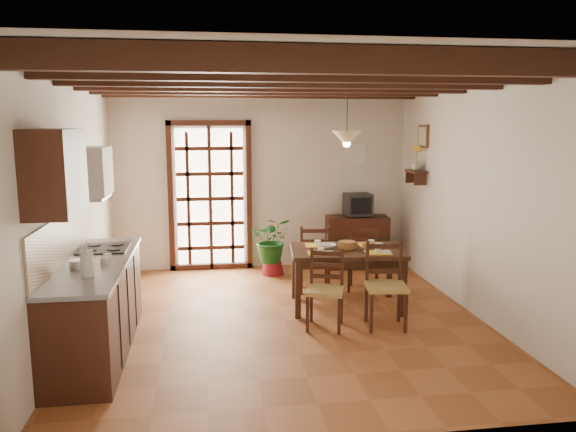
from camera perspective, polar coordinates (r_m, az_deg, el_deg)
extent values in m
plane|color=brown|center=(6.56, -0.37, -10.55)|extent=(5.00, 5.00, 0.00)
cube|color=silver|center=(8.69, -2.66, 3.89)|extent=(4.50, 0.02, 2.80)
cube|color=silver|center=(3.80, 4.83, -3.52)|extent=(4.50, 0.02, 2.80)
cube|color=silver|center=(6.32, -21.02, 1.13)|extent=(0.02, 5.00, 2.80)
cube|color=silver|center=(6.90, 18.48, 1.93)|extent=(0.02, 5.00, 2.80)
cube|color=white|center=(6.19, -0.39, 14.59)|extent=(4.50, 5.00, 0.02)
cube|color=black|center=(4.12, 3.78, 15.57)|extent=(4.50, 0.14, 0.20)
cube|color=black|center=(4.94, 1.68, 14.58)|extent=(4.50, 0.14, 0.20)
cube|color=black|center=(5.76, 0.20, 13.86)|extent=(4.50, 0.14, 0.20)
cube|color=black|center=(6.59, -0.91, 13.32)|extent=(4.50, 0.14, 0.20)
cube|color=black|center=(7.43, -1.77, 12.90)|extent=(4.50, 0.14, 0.20)
cube|color=black|center=(8.26, -2.45, 12.56)|extent=(4.50, 0.14, 0.20)
cube|color=white|center=(8.67, -7.90, 1.81)|extent=(1.01, 0.02, 2.11)
cube|color=#361911|center=(8.54, -8.08, 9.36)|extent=(1.26, 0.10, 0.08)
cube|color=#361911|center=(8.64, -11.82, 1.66)|extent=(0.08, 0.10, 2.28)
cube|color=#361911|center=(8.65, -3.99, 1.85)|extent=(0.08, 0.10, 2.28)
cube|color=#361911|center=(8.60, -7.90, 1.74)|extent=(1.01, 0.03, 2.02)
cube|color=#361911|center=(5.90, -18.86, -8.91)|extent=(0.60, 2.20, 0.88)
cube|color=slate|center=(5.78, -19.10, -4.57)|extent=(0.64, 2.25, 0.04)
cube|color=tan|center=(5.79, -22.00, -2.38)|extent=(0.02, 2.20, 0.50)
cube|color=#361911|center=(4.98, -22.60, 4.13)|extent=(0.35, 0.80, 0.70)
cube|color=white|center=(6.19, -19.51, 4.31)|extent=(0.38, 0.60, 0.50)
cube|color=silver|center=(6.22, -19.37, 1.84)|extent=(0.32, 0.55, 0.04)
cube|color=black|center=(6.30, -18.20, -3.14)|extent=(0.50, 0.55, 0.02)
cylinder|color=white|center=(5.21, -19.75, -4.64)|extent=(0.11, 0.11, 0.24)
cylinder|color=silver|center=(5.55, -20.62, -4.70)|extent=(0.14, 0.14, 0.10)
cube|color=#361E11|center=(6.86, 6.00, -3.54)|extent=(1.43, 1.00, 0.05)
cube|color=#361E11|center=(6.88, 5.99, -4.13)|extent=(1.29, 0.90, 0.10)
cube|color=#361E11|center=(7.42, 10.27, -5.55)|extent=(0.07, 0.07, 0.68)
cube|color=#361E11|center=(7.26, 0.67, -5.75)|extent=(0.07, 0.07, 0.68)
cube|color=#361E11|center=(6.72, 11.66, -7.21)|extent=(0.07, 0.07, 0.68)
cube|color=#361E11|center=(6.54, 1.02, -7.48)|extent=(0.07, 0.07, 0.68)
cube|color=#B08F4B|center=(6.22, 3.79, -7.56)|extent=(0.50, 0.49, 0.05)
cube|color=#361911|center=(6.32, 3.97, -5.23)|extent=(0.39, 0.16, 0.44)
cube|color=#361911|center=(6.29, 3.77, -9.43)|extent=(0.47, 0.46, 0.43)
cube|color=#B08F4B|center=(6.32, 9.93, -7.07)|extent=(0.48, 0.47, 0.05)
cube|color=#361911|center=(6.42, 9.70, -4.58)|extent=(0.44, 0.09, 0.48)
cube|color=#361911|center=(6.39, 9.87, -9.07)|extent=(0.46, 0.44, 0.47)
cube|color=#B08F4B|center=(7.56, 2.66, -4.26)|extent=(0.46, 0.45, 0.05)
cube|color=#361911|center=(7.35, 2.78, -2.83)|extent=(0.42, 0.08, 0.46)
cube|color=#361911|center=(7.62, 2.65, -5.91)|extent=(0.44, 0.42, 0.45)
cube|color=#B08F4B|center=(7.65, 7.71, -4.18)|extent=(0.53, 0.52, 0.05)
cube|color=#361911|center=(7.43, 7.68, -2.77)|extent=(0.41, 0.17, 0.46)
cube|color=#361911|center=(7.71, 7.68, -5.81)|extent=(0.50, 0.49, 0.45)
cube|color=yellow|center=(6.59, 3.60, -4.07)|extent=(0.31, 0.23, 0.01)
cube|color=yellow|center=(6.76, 9.22, -3.83)|extent=(0.31, 0.23, 0.01)
cube|color=yellow|center=(6.99, 2.89, -3.26)|extent=(0.31, 0.23, 0.01)
cube|color=yellow|center=(7.15, 8.20, -3.05)|extent=(0.31, 0.23, 0.01)
cylinder|color=olive|center=(6.85, 6.01, -3.16)|extent=(0.21, 0.21, 0.09)
imported|color=white|center=(6.87, 3.96, -3.06)|extent=(0.24, 0.24, 0.05)
cube|color=#361911|center=(8.84, 7.01, -2.62)|extent=(0.98, 0.51, 0.81)
cube|color=black|center=(8.73, 7.09, 1.19)|extent=(0.41, 0.37, 0.34)
cube|color=black|center=(8.56, 7.40, 1.02)|extent=(0.32, 0.03, 0.25)
cube|color=white|center=(8.91, 7.04, 6.23)|extent=(0.25, 0.03, 0.32)
cone|color=maroon|center=(8.43, -1.58, -5.19)|extent=(0.35, 0.35, 0.21)
imported|color=#144C19|center=(8.33, -1.59, -2.13)|extent=(1.81, 1.62, 1.80)
cube|color=#361911|center=(8.29, 12.90, 4.43)|extent=(0.20, 0.42, 0.03)
cube|color=#361911|center=(8.14, 13.30, 3.69)|extent=(0.18, 0.03, 0.18)
cube|color=#361911|center=(8.46, 12.46, 3.93)|extent=(0.18, 0.03, 0.18)
imported|color=#B2BFB2|center=(8.29, 12.92, 5.12)|extent=(0.15, 0.15, 0.15)
sphere|color=yellow|center=(8.27, 12.98, 6.57)|extent=(0.14, 0.14, 0.14)
cylinder|color=#144C19|center=(8.28, 12.94, 5.53)|extent=(0.01, 0.01, 0.28)
cube|color=brown|center=(8.30, 13.58, 7.87)|extent=(0.03, 0.32, 0.32)
cube|color=#C3B292|center=(8.29, 13.48, 7.87)|extent=(0.01, 0.26, 0.26)
cylinder|color=black|center=(6.79, 6.05, 11.14)|extent=(0.01, 0.01, 0.70)
cone|color=#FFF9CD|center=(6.78, 5.99, 8.01)|extent=(0.36, 0.36, 0.14)
sphere|color=#FFD88C|center=(6.79, 5.98, 7.34)|extent=(0.09, 0.09, 0.09)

